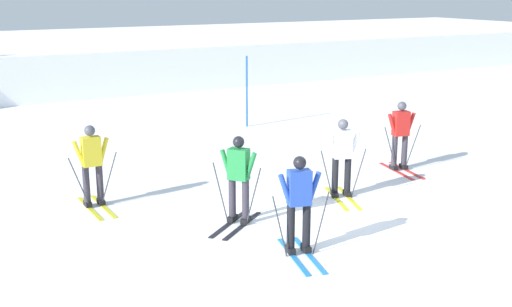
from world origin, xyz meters
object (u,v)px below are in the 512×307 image
Objects in this scene: skier_green at (239,177)px; skier_red at (401,134)px; skier_blue at (299,202)px; skier_white at (342,156)px; skier_yellow at (92,163)px; trail_marker_pole at (247,92)px.

skier_red is at bearing 15.03° from skier_green.
skier_blue is 1.00× the size of skier_white.
skier_yellow is 7.41m from skier_red.
skier_red is (5.19, 1.39, -0.00)m from skier_green.
trail_marker_pole is at bearing 66.78° from skier_blue.
skier_blue is at bearing -59.83° from skier_yellow.
skier_white is 2.73m from skier_red.
skier_green and skier_white have the same top height.
skier_green and skier_yellow have the same top height.
skier_yellow is (-2.39, 4.11, -0.00)m from skier_blue.
skier_yellow is at bearing 157.87° from skier_white.
trail_marker_pole is (4.30, 7.72, 0.22)m from skier_green.
skier_yellow is at bearing 172.88° from skier_red.
skier_white is at bearing -102.50° from trail_marker_pole.
trail_marker_pole is (4.08, 9.51, 0.22)m from skier_blue.
skier_blue and skier_green have the same top height.
skier_blue is 4.75m from skier_yellow.
skier_green is 5.37m from skier_red.
skier_green is at bearing 96.89° from skier_blue.
skier_white and skier_yellow have the same top height.
trail_marker_pole is (6.47, 5.41, 0.22)m from skier_yellow.
skier_white and skier_red have the same top height.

